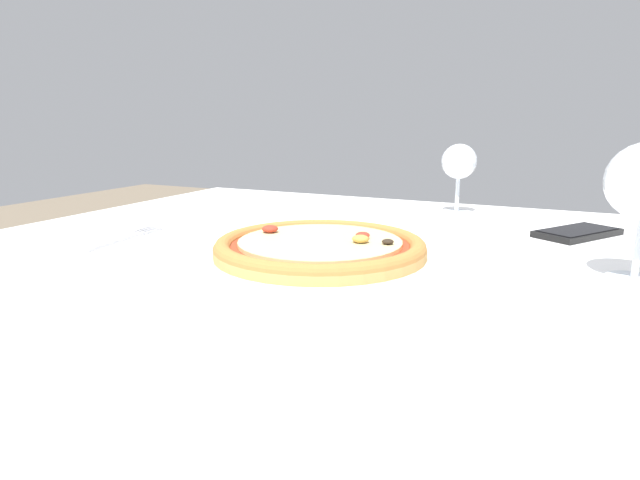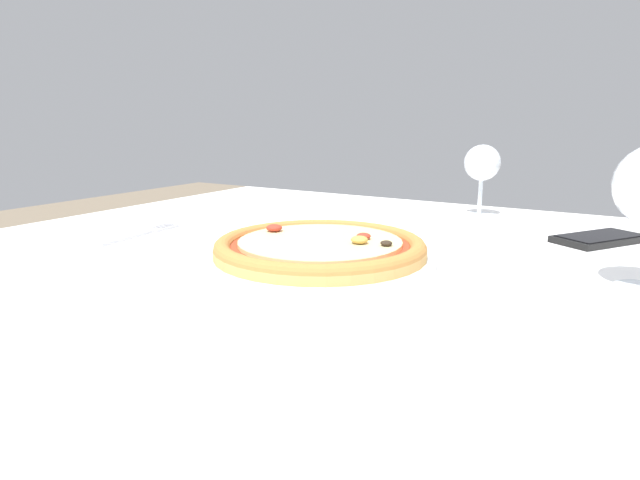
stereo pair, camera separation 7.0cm
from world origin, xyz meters
name	(u,v)px [view 1 (the left image)]	position (x,y,z in m)	size (l,w,h in m)	color
dining_table	(302,320)	(0.00, 0.00, 0.63)	(1.12, 1.17, 0.71)	brown
pizza_plate	(320,250)	(0.02, 0.01, 0.73)	(0.30, 0.30, 0.04)	white
fork	(126,238)	(-0.31, 0.00, 0.71)	(0.04, 0.17, 0.00)	silver
wine_glass_far_right	(459,164)	(0.11, 0.46, 0.81)	(0.07, 0.07, 0.14)	silver
cell_phone	(577,233)	(0.33, 0.33, 0.72)	(0.14, 0.16, 0.01)	black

